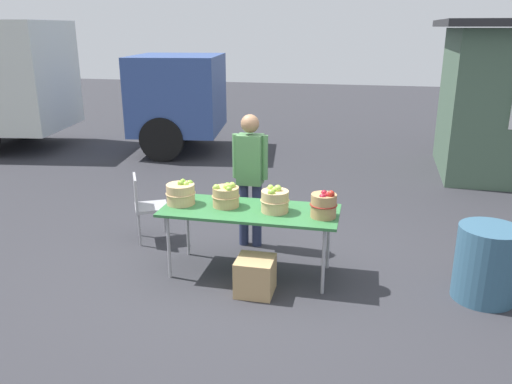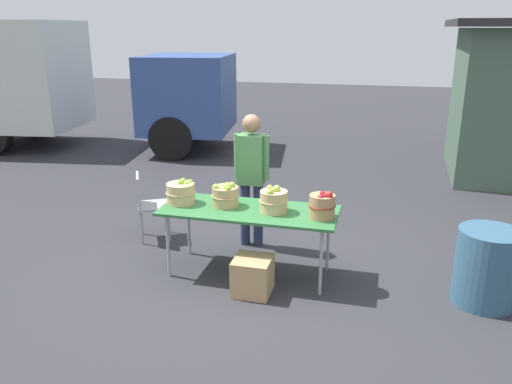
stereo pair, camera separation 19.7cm
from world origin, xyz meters
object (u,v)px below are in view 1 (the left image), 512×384
(trash_barrel, at_px, (486,263))
(apple_basket_green_2, at_px, (275,200))
(market_table, at_px, (250,213))
(apple_basket_green_0, at_px, (181,193))
(box_truck, at_px, (16,81))
(produce_crate, at_px, (255,276))
(vendor_adult, at_px, (250,170))
(apple_basket_green_1, at_px, (226,195))
(apple_basket_red_0, at_px, (324,205))
(folding_chair, at_px, (145,202))

(trash_barrel, bearing_deg, apple_basket_green_2, 179.10)
(apple_basket_green_2, bearing_deg, market_table, 178.09)
(apple_basket_green_0, distance_m, apple_basket_green_2, 1.06)
(apple_basket_green_2, height_order, box_truck, box_truck)
(market_table, relative_size, trash_barrel, 2.49)
(box_truck, bearing_deg, produce_crate, -47.62)
(apple_basket_green_0, xyz_separation_m, apple_basket_green_2, (1.06, -0.02, 0.01))
(vendor_adult, xyz_separation_m, trash_barrel, (2.59, -0.79, -0.59))
(apple_basket_green_2, xyz_separation_m, box_truck, (-6.69, 4.97, 0.61))
(apple_basket_green_1, relative_size, apple_basket_red_0, 1.01)
(apple_basket_green_2, bearing_deg, trash_barrel, -0.90)
(apple_basket_red_0, distance_m, folding_chair, 2.41)
(market_table, bearing_deg, apple_basket_red_0, -4.51)
(apple_basket_green_1, bearing_deg, vendor_adult, 81.52)
(apple_basket_red_0, relative_size, produce_crate, 0.79)
(apple_basket_green_2, distance_m, box_truck, 8.36)
(apple_basket_green_0, relative_size, apple_basket_green_2, 1.06)
(market_table, relative_size, apple_basket_green_2, 6.13)
(apple_basket_green_0, distance_m, trash_barrel, 3.24)
(market_table, xyz_separation_m, apple_basket_red_0, (0.79, -0.06, 0.18))
(apple_basket_red_0, relative_size, box_truck, 0.04)
(apple_basket_green_1, height_order, produce_crate, apple_basket_green_1)
(apple_basket_green_1, xyz_separation_m, trash_barrel, (2.69, -0.08, -0.49))
(apple_basket_green_0, relative_size, folding_chair, 0.38)
(box_truck, bearing_deg, apple_basket_green_2, -44.87)
(folding_chair, xyz_separation_m, trash_barrel, (3.91, -0.65, -0.13))
(box_truck, distance_m, produce_crate, 8.60)
(apple_basket_green_2, height_order, folding_chair, apple_basket_green_2)
(apple_basket_green_0, bearing_deg, trash_barrel, -1.02)
(apple_basket_green_2, height_order, trash_barrel, apple_basket_green_2)
(market_table, xyz_separation_m, trash_barrel, (2.42, -0.04, -0.32))
(trash_barrel, bearing_deg, vendor_adult, 163.00)
(apple_basket_green_0, bearing_deg, apple_basket_green_1, 2.78)
(trash_barrel, bearing_deg, market_table, 178.99)
(apple_basket_green_0, distance_m, box_truck, 7.53)
(trash_barrel, bearing_deg, apple_basket_green_1, 178.26)
(folding_chair, xyz_separation_m, produce_crate, (1.65, -1.04, -0.32))
(trash_barrel, xyz_separation_m, produce_crate, (-2.26, -0.39, -0.19))
(market_table, distance_m, folding_chair, 1.63)
(folding_chair, bearing_deg, apple_basket_green_1, -142.65)
(box_truck, bearing_deg, apple_basket_green_0, -49.54)
(trash_barrel, distance_m, produce_crate, 2.30)
(apple_basket_green_0, distance_m, vendor_adult, 0.96)
(apple_basket_green_2, relative_size, folding_chair, 0.36)
(folding_chair, height_order, produce_crate, folding_chair)
(apple_basket_red_0, distance_m, box_truck, 8.81)
(apple_basket_green_1, distance_m, box_truck, 7.90)
(apple_basket_green_0, xyz_separation_m, box_truck, (-5.63, 4.95, 0.62))
(apple_basket_green_2, relative_size, box_truck, 0.04)
(folding_chair, distance_m, produce_crate, 1.98)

